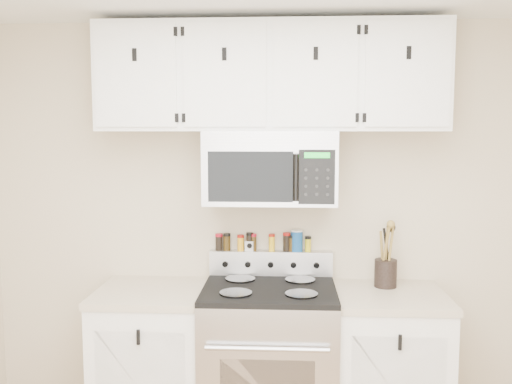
% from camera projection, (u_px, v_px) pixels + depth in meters
% --- Properties ---
extents(back_wall, '(3.50, 0.01, 2.50)m').
position_uv_depth(back_wall, '(271.00, 226.00, 3.55)').
color(back_wall, '#C2B092').
rests_on(back_wall, floor).
extents(range, '(0.76, 0.65, 1.10)m').
position_uv_depth(range, '(269.00, 364.00, 3.32)').
color(range, '#B7B7BA').
rests_on(range, floor).
extents(base_cabinet_left, '(0.64, 0.62, 0.92)m').
position_uv_depth(base_cabinet_left, '(153.00, 364.00, 3.38)').
color(base_cabinet_left, white).
rests_on(base_cabinet_left, floor).
extents(base_cabinet_right, '(0.64, 0.62, 0.92)m').
position_uv_depth(base_cabinet_right, '(388.00, 370.00, 3.31)').
color(base_cabinet_right, white).
rests_on(base_cabinet_right, floor).
extents(microwave, '(0.76, 0.44, 0.42)m').
position_uv_depth(microwave, '(270.00, 167.00, 3.32)').
color(microwave, '#9E9EA3').
rests_on(microwave, back_wall).
extents(upper_cabinets, '(2.00, 0.35, 0.62)m').
position_uv_depth(upper_cabinets, '(271.00, 77.00, 3.29)').
color(upper_cabinets, white).
rests_on(upper_cabinets, back_wall).
extents(utensil_crock, '(0.13, 0.13, 0.38)m').
position_uv_depth(utensil_crock, '(386.00, 271.00, 3.37)').
color(utensil_crock, black).
rests_on(utensil_crock, base_cabinet_right).
extents(kitchen_timer, '(0.06, 0.05, 0.06)m').
position_uv_depth(kitchen_timer, '(250.00, 246.00, 3.54)').
color(kitchen_timer, silver).
rests_on(kitchen_timer, range).
extents(salt_canister, '(0.07, 0.07, 0.13)m').
position_uv_depth(salt_canister, '(297.00, 241.00, 3.52)').
color(salt_canister, '#165098').
rests_on(salt_canister, range).
extents(spice_jar_0, '(0.05, 0.05, 0.10)m').
position_uv_depth(spice_jar_0, '(219.00, 242.00, 3.55)').
color(spice_jar_0, black).
rests_on(spice_jar_0, range).
extents(spice_jar_1, '(0.05, 0.05, 0.11)m').
position_uv_depth(spice_jar_1, '(227.00, 242.00, 3.54)').
color(spice_jar_1, '#38280D').
rests_on(spice_jar_1, range).
extents(spice_jar_2, '(0.04, 0.04, 0.10)m').
position_uv_depth(spice_jar_2, '(241.00, 243.00, 3.54)').
color(spice_jar_2, gold).
rests_on(spice_jar_2, range).
extents(spice_jar_3, '(0.04, 0.04, 0.11)m').
position_uv_depth(spice_jar_3, '(249.00, 242.00, 3.54)').
color(spice_jar_3, black).
rests_on(spice_jar_3, range).
extents(spice_jar_4, '(0.04, 0.04, 0.11)m').
position_uv_depth(spice_jar_4, '(254.00, 242.00, 3.54)').
color(spice_jar_4, '#38270D').
rests_on(spice_jar_4, range).
extents(spice_jar_5, '(0.04, 0.04, 0.11)m').
position_uv_depth(spice_jar_5, '(272.00, 242.00, 3.53)').
color(spice_jar_5, yellow).
rests_on(spice_jar_5, range).
extents(spice_jar_6, '(0.05, 0.05, 0.12)m').
position_uv_depth(spice_jar_6, '(287.00, 242.00, 3.52)').
color(spice_jar_6, black).
rests_on(spice_jar_6, range).
extents(spice_jar_7, '(0.04, 0.04, 0.10)m').
position_uv_depth(spice_jar_7, '(292.00, 243.00, 3.52)').
color(spice_jar_7, '#3E2B0E').
rests_on(spice_jar_7, range).
extents(spice_jar_8, '(0.04, 0.04, 0.09)m').
position_uv_depth(spice_jar_8, '(308.00, 244.00, 3.52)').
color(spice_jar_8, gold).
rests_on(spice_jar_8, range).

